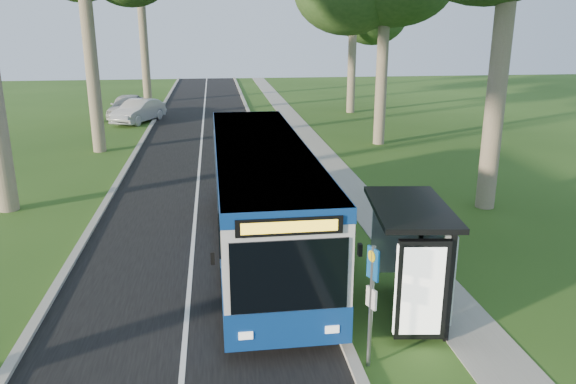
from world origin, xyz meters
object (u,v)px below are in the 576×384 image
(bus, at_px, (261,195))
(car_white, at_px, (127,106))
(litter_bin, at_px, (346,247))
(car_silver, at_px, (139,111))
(bus_shelter, at_px, (421,244))
(bus_stop_sign, at_px, (372,293))

(bus, height_order, car_white, bus)
(litter_bin, relative_size, car_white, 0.20)
(litter_bin, height_order, car_silver, car_silver)
(bus, xyz_separation_m, bus_shelter, (3.26, -4.90, 0.20))
(bus, distance_m, bus_shelter, 5.89)
(bus_stop_sign, distance_m, bus_shelter, 2.33)
(car_white, relative_size, car_silver, 1.02)
(bus_stop_sign, relative_size, car_silver, 0.54)
(litter_bin, xyz_separation_m, car_silver, (-8.99, 25.83, 0.30))
(bus_shelter, bearing_deg, bus_stop_sign, -127.44)
(bus, bearing_deg, bus_stop_sign, -76.23)
(bus_shelter, height_order, car_silver, bus_shelter)
(car_white, bearing_deg, litter_bin, -62.97)
(bus, xyz_separation_m, bus_stop_sign, (1.65, -6.55, -0.09))
(bus, bearing_deg, bus_shelter, -56.69)
(bus_stop_sign, distance_m, litter_bin, 5.26)
(bus, xyz_separation_m, litter_bin, (2.34, -1.46, -1.23))
(car_white, bearing_deg, car_silver, -57.08)
(bus, xyz_separation_m, car_white, (-7.78, 26.73, -0.88))
(bus, xyz_separation_m, car_silver, (-6.65, 24.37, -0.93))
(bus_stop_sign, height_order, car_white, bus_stop_sign)
(bus_stop_sign, bearing_deg, car_silver, 86.67)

